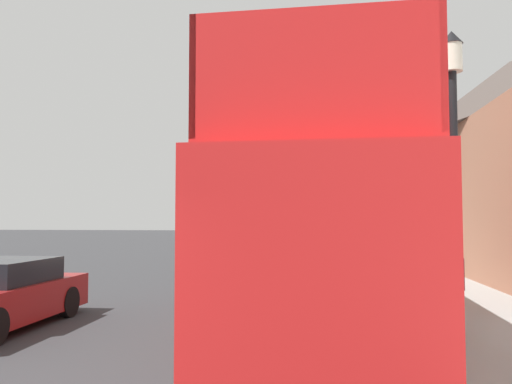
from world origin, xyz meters
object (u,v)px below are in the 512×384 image
(pedestrian_third, at_px, (452,280))
(lamp_post_second, at_px, (386,186))
(lamp_post_third, at_px, (362,193))
(lamp_post_nearest, at_px, (453,130))
(tour_bus, at_px, (324,236))
(parked_car_ahead_of_bus, at_px, (338,266))

(pedestrian_third, relative_size, lamp_post_second, 0.34)
(lamp_post_second, distance_m, lamp_post_third, 8.90)
(lamp_post_nearest, bearing_deg, lamp_post_third, 89.68)
(lamp_post_nearest, xyz_separation_m, lamp_post_third, (0.10, 17.79, -0.06))
(lamp_post_nearest, bearing_deg, lamp_post_second, 89.14)
(lamp_post_nearest, bearing_deg, tour_bus, 147.04)
(lamp_post_third, bearing_deg, lamp_post_second, -89.79)
(lamp_post_second, bearing_deg, lamp_post_nearest, -90.86)
(lamp_post_nearest, bearing_deg, pedestrian_third, 78.42)
(pedestrian_third, distance_m, lamp_post_nearest, 3.01)
(parked_car_ahead_of_bus, distance_m, lamp_post_second, 3.12)
(parked_car_ahead_of_bus, bearing_deg, tour_bus, -91.23)
(pedestrian_third, bearing_deg, lamp_post_nearest, -101.58)
(lamp_post_third, bearing_deg, lamp_post_nearest, -90.32)
(parked_car_ahead_of_bus, bearing_deg, lamp_post_nearest, -76.82)
(parked_car_ahead_of_bus, bearing_deg, lamp_post_second, 16.80)
(lamp_post_third, bearing_deg, pedestrian_third, -89.22)
(lamp_post_nearest, bearing_deg, parked_car_ahead_of_bus, 100.05)
(tour_bus, bearing_deg, lamp_post_third, 84.24)
(tour_bus, distance_m, pedestrian_third, 2.52)
(tour_bus, height_order, lamp_post_nearest, lamp_post_nearest)
(pedestrian_third, xyz_separation_m, lamp_post_nearest, (-0.32, -1.56, 2.55))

